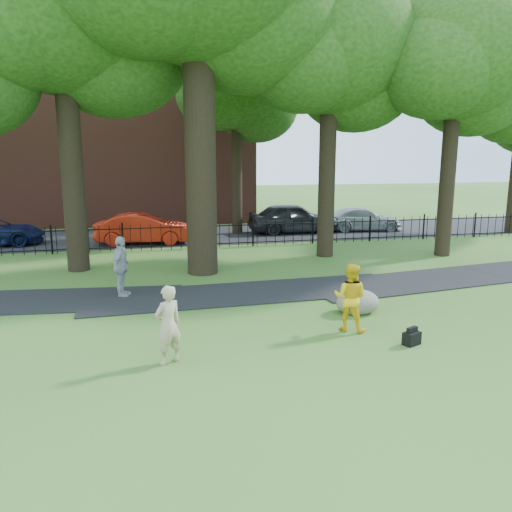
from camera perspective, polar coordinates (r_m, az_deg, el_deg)
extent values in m
plane|color=#3A5C20|center=(11.84, -1.98, -9.57)|extent=(120.00, 120.00, 0.00)
cube|color=black|center=(15.66, -1.08, -4.29)|extent=(36.07, 3.85, 0.03)
cube|color=black|center=(27.27, -8.35, 2.35)|extent=(80.00, 7.00, 0.02)
cube|color=black|center=(23.18, -7.62, 3.33)|extent=(44.00, 0.04, 0.04)
cube|color=black|center=(23.31, -7.57, 1.29)|extent=(44.00, 0.04, 0.04)
cube|color=brown|center=(34.96, -16.49, 13.85)|extent=(18.00, 8.00, 12.00)
cylinder|color=black|center=(18.01, -6.45, 14.56)|extent=(1.10, 1.10, 10.50)
ellipsoid|color=#1B3A10|center=(19.97, -1.11, 26.09)|extent=(6.72, 6.72, 5.71)
cylinder|color=black|center=(19.52, -20.45, 11.63)|extent=(0.80, 0.80, 9.10)
ellipsoid|color=#1B3A10|center=(20.18, -21.49, 25.38)|extent=(7.20, 7.20, 6.12)
ellipsoid|color=#1B3A10|center=(20.64, -16.04, 21.67)|extent=(5.76, 5.76, 4.90)
ellipsoid|color=#1B3A10|center=(19.53, -26.18, 23.16)|extent=(5.40, 5.40, 4.59)
cylinder|color=black|center=(21.25, 8.16, 11.20)|extent=(0.70, 0.70, 8.40)
ellipsoid|color=#1B3A10|center=(21.70, 8.52, 23.00)|extent=(6.60, 6.60, 5.61)
ellipsoid|color=#1B3A10|center=(22.80, 11.32, 19.27)|extent=(5.28, 5.28, 4.49)
ellipsoid|color=#1B3A10|center=(20.52, 5.48, 21.70)|extent=(4.95, 4.95, 4.21)
cylinder|color=black|center=(22.66, 21.17, 10.12)|extent=(0.64, 0.64, 8.05)
ellipsoid|color=#1B3A10|center=(23.02, 21.98, 20.74)|extent=(6.20, 6.20, 5.27)
ellipsoid|color=#1B3A10|center=(24.26, 23.53, 17.35)|extent=(4.96, 4.96, 4.22)
ellipsoid|color=#1B3A10|center=(21.73, 19.96, 19.64)|extent=(4.65, 4.65, 3.95)
imported|color=tan|center=(10.48, -10.01, -7.74)|extent=(0.72, 0.64, 1.66)
imported|color=yellow|center=(12.41, 10.71, -4.67)|extent=(1.04, 1.00, 1.69)
imported|color=#9FA0A4|center=(15.64, -15.17, -1.20)|extent=(0.75, 1.18, 1.86)
ellipsoid|color=#5E584E|center=(13.98, 11.54, -4.97)|extent=(1.40, 1.19, 0.71)
cube|color=black|center=(12.05, 17.36, -8.98)|extent=(0.47, 0.39, 0.30)
cube|color=#A02317|center=(14.76, 10.84, -5.06)|extent=(0.34, 0.24, 0.22)
imported|color=red|center=(24.91, -12.74, 3.08)|extent=(4.68, 2.04, 1.50)
imported|color=black|center=(27.79, 4.25, 4.35)|extent=(4.94, 2.03, 1.67)
imported|color=#999DA2|center=(29.30, 12.09, 4.12)|extent=(4.65, 2.36, 1.29)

